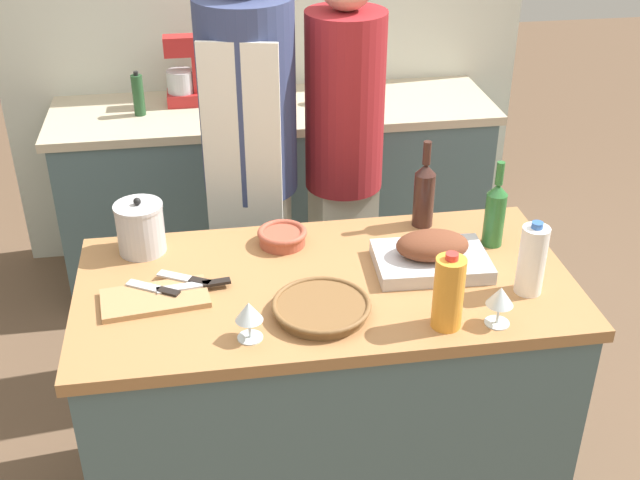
{
  "coord_description": "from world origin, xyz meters",
  "views": [
    {
      "loc": [
        -0.33,
        -2.03,
        2.24
      ],
      "look_at": [
        0.0,
        0.11,
        0.98
      ],
      "focal_mm": 45.0,
      "sensor_mm": 36.0,
      "label": 1
    }
  ],
  "objects": [
    {
      "name": "person_cook_guest",
      "position": [
        0.2,
        0.81,
        0.96
      ],
      "size": [
        0.3,
        0.3,
        1.71
      ],
      "rotation": [
        0.0,
        0.0,
        0.22
      ],
      "color": "beige",
      "rests_on": "ground_plane"
    },
    {
      "name": "knife_paring",
      "position": [
        -0.51,
        0.0,
        0.92
      ],
      "size": [
        0.16,
        0.11,
        0.01
      ],
      "color": "#B7B7BC",
      "rests_on": "cutting_board"
    },
    {
      "name": "back_wall",
      "position": [
        0.0,
        1.88,
        1.27
      ],
      "size": [
        2.58,
        0.1,
        2.55
      ],
      "color": "silver",
      "rests_on": "ground_plane"
    },
    {
      "name": "person_cook_aproned",
      "position": [
        -0.17,
        0.76,
        1.0
      ],
      "size": [
        0.36,
        0.38,
        1.8
      ],
      "rotation": [
        0.0,
        0.0,
        -0.22
      ],
      "color": "beige",
      "rests_on": "ground_plane"
    },
    {
      "name": "wicker_basket",
      "position": [
        -0.04,
        -0.17,
        0.92
      ],
      "size": [
        0.29,
        0.29,
        0.04
      ],
      "color": "brown",
      "rests_on": "kitchen_island"
    },
    {
      "name": "wine_glass_left",
      "position": [
        0.44,
        -0.29,
        0.99
      ],
      "size": [
        0.08,
        0.08,
        0.12
      ],
      "color": "silver",
      "rests_on": "kitchen_island"
    },
    {
      "name": "wine_glass_right",
      "position": [
        -0.25,
        -0.25,
        0.99
      ],
      "size": [
        0.08,
        0.08,
        0.12
      ],
      "color": "silver",
      "rests_on": "kitchen_island"
    },
    {
      "name": "condiment_bottle_short",
      "position": [
        0.25,
        1.55,
        0.96
      ],
      "size": [
        0.06,
        0.06,
        0.14
      ],
      "color": "#234C28",
      "rests_on": "back_counter"
    },
    {
      "name": "stand_mixer",
      "position": [
        -0.4,
        1.64,
        1.03
      ],
      "size": [
        0.18,
        0.14,
        0.32
      ],
      "color": "#B22323",
      "rests_on": "back_counter"
    },
    {
      "name": "kitchen_island",
      "position": [
        0.0,
        0.0,
        0.45
      ],
      "size": [
        1.52,
        0.75,
        0.9
      ],
      "color": "#4C666B",
      "rests_on": "ground_plane"
    },
    {
      "name": "stock_pot",
      "position": [
        -0.56,
        0.27,
        0.99
      ],
      "size": [
        0.16,
        0.16,
        0.19
      ],
      "color": "#B7B7BC",
      "rests_on": "kitchen_island"
    },
    {
      "name": "knife_chef",
      "position": [
        -0.39,
        0.0,
        0.92
      ],
      "size": [
        0.22,
        0.06,
        0.01
      ],
      "color": "#B7B7BC",
      "rests_on": "cutting_board"
    },
    {
      "name": "mixing_bowl",
      "position": [
        -0.11,
        0.24,
        0.93
      ],
      "size": [
        0.16,
        0.16,
        0.05
      ],
      "color": "#A84C38",
      "rests_on": "kitchen_island"
    },
    {
      "name": "juice_jug",
      "position": [
        0.3,
        -0.28,
        1.01
      ],
      "size": [
        0.09,
        0.09,
        0.23
      ],
      "color": "orange",
      "rests_on": "kitchen_island"
    },
    {
      "name": "cutting_board",
      "position": [
        -0.51,
        -0.03,
        0.91
      ],
      "size": [
        0.33,
        0.2,
        0.02
      ],
      "color": "#AD7F51",
      "rests_on": "kitchen_island"
    },
    {
      "name": "back_counter",
      "position": [
        0.0,
        1.53,
        0.45
      ],
      "size": [
        2.08,
        0.6,
        0.9
      ],
      "color": "#4C666B",
      "rests_on": "ground_plane"
    },
    {
      "name": "knife_bread",
      "position": [
        -0.42,
        0.05,
        0.92
      ],
      "size": [
        0.17,
        0.11,
        0.01
      ],
      "color": "#B7B7BC",
      "rests_on": "cutting_board"
    },
    {
      "name": "wine_bottle_dark",
      "position": [
        0.58,
        0.14,
        1.02
      ],
      "size": [
        0.07,
        0.07,
        0.3
      ],
      "color": "#28662D",
      "rests_on": "kitchen_island"
    },
    {
      "name": "wine_bottle_green",
      "position": [
        0.39,
        0.3,
        1.02
      ],
      "size": [
        0.07,
        0.07,
        0.31
      ],
      "color": "#381E19",
      "rests_on": "kitchen_island"
    },
    {
      "name": "condiment_bottle_tall",
      "position": [
        -0.61,
        1.52,
        0.99
      ],
      "size": [
        0.05,
        0.05,
        0.2
      ],
      "color": "#234C28",
      "rests_on": "back_counter"
    },
    {
      "name": "roasting_pan",
      "position": [
        0.34,
        0.03,
        0.95
      ],
      "size": [
        0.36,
        0.26,
        0.12
      ],
      "color": "#BCBCC1",
      "rests_on": "kitchen_island"
    },
    {
      "name": "milk_jug",
      "position": [
        0.59,
        -0.15,
        1.01
      ],
      "size": [
        0.08,
        0.08,
        0.24
      ],
      "color": "white",
      "rests_on": "kitchen_island"
    }
  ]
}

